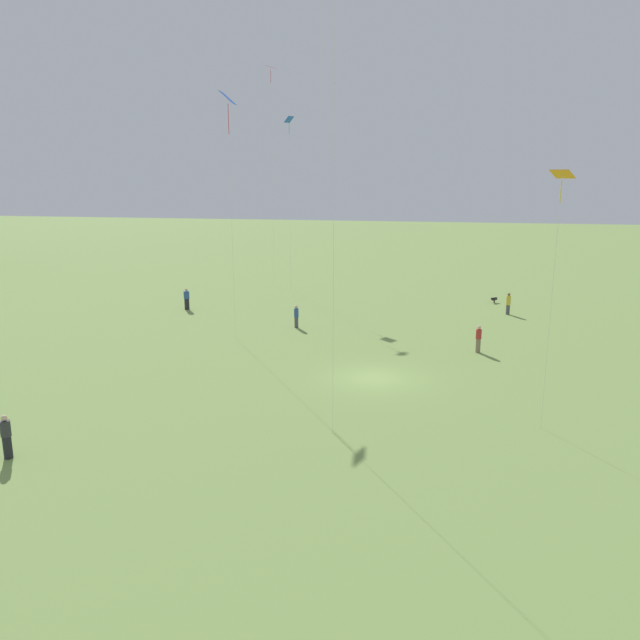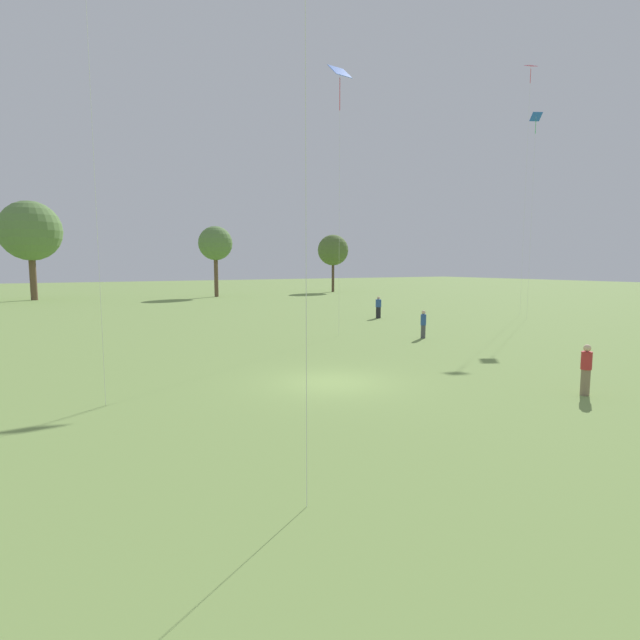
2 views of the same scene
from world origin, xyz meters
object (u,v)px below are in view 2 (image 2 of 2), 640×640
object	(u,v)px
person_3	(586,370)
person_5	(378,308)
kite_4	(340,81)
kite_6	(530,87)
person_2	(423,324)
kite_5	(535,131)

from	to	relation	value
person_3	person_5	bearing A→B (deg)	132.29
kite_4	kite_6	distance (m)	20.82
person_5	kite_6	size ratio (longest dim) A/B	0.09
kite_4	kite_6	world-z (taller)	kite_6
person_3	kite_6	bearing A→B (deg)	105.00
person_2	person_5	size ratio (longest dim) A/B	0.94
person_5	kite_4	bearing A→B (deg)	-82.81
person_2	kite_6	size ratio (longest dim) A/B	0.08
person_2	kite_4	bearing A→B (deg)	50.35
kite_4	kite_6	xyz separation A→B (m)	(20.24, 2.89, 3.96)
person_5	kite_5	distance (m)	18.25
kite_5	kite_6	world-z (taller)	kite_6
person_2	kite_5	bearing A→B (deg)	-72.85
kite_5	kite_4	bearing A→B (deg)	73.28
person_5	kite_5	xyz separation A→B (m)	(10.18, -6.26, 13.80)
person_2	kite_4	size ratio (longest dim) A/B	0.10
person_2	person_5	world-z (taller)	person_5
person_2	person_5	distance (m)	11.17
person_3	person_5	world-z (taller)	person_5
person_2	person_3	world-z (taller)	person_3
person_3	kite_4	xyz separation A→B (m)	(0.28, 15.95, 14.05)
person_2	kite_6	world-z (taller)	kite_6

